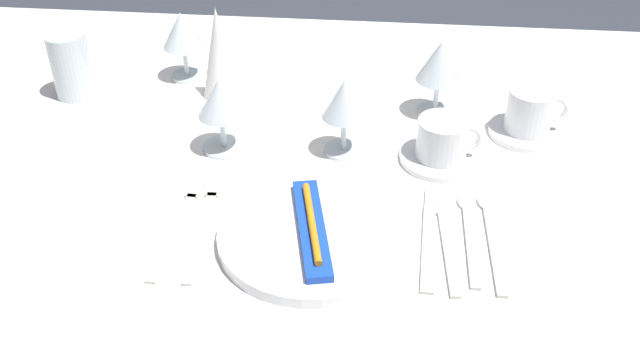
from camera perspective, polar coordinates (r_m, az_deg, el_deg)
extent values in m
cube|color=white|center=(1.21, 0.73, 1.01)|extent=(1.80, 1.10, 0.04)
cube|color=white|center=(1.74, 2.25, 8.48)|extent=(1.80, 0.01, 0.18)
cylinder|color=brown|center=(1.99, -21.75, 0.87)|extent=(0.07, 0.07, 0.70)
cylinder|color=white|center=(1.03, -0.63, -4.41)|extent=(0.27, 0.27, 0.02)
cube|color=blue|center=(1.02, -0.64, -3.77)|extent=(0.08, 0.21, 0.01)
cylinder|color=orange|center=(1.01, -0.64, -3.29)|extent=(0.04, 0.17, 0.01)
cube|color=beige|center=(1.05, -9.31, -4.31)|extent=(0.02, 0.20, 0.00)
cube|color=beige|center=(1.14, -8.29, -0.69)|extent=(0.02, 0.04, 0.00)
cube|color=beige|center=(1.06, -11.40, -4.28)|extent=(0.02, 0.19, 0.00)
cube|color=beige|center=(1.14, -9.73, -0.80)|extent=(0.02, 0.04, 0.00)
cube|color=beige|center=(1.03, 8.43, -5.17)|extent=(0.03, 0.19, 0.00)
cube|color=beige|center=(1.11, 8.56, -1.66)|extent=(0.02, 0.06, 0.00)
cube|color=beige|center=(1.03, 9.98, -5.57)|extent=(0.02, 0.18, 0.00)
ellipsoid|color=beige|center=(1.10, 9.44, -2.14)|extent=(0.03, 0.04, 0.01)
cube|color=beige|center=(1.05, 11.67, -5.00)|extent=(0.01, 0.17, 0.00)
ellipsoid|color=beige|center=(1.12, 11.32, -1.69)|extent=(0.03, 0.04, 0.01)
cube|color=beige|center=(1.05, 13.42, -5.21)|extent=(0.02, 0.19, 0.00)
ellipsoid|color=beige|center=(1.13, 12.83, -1.67)|extent=(0.03, 0.04, 0.01)
cylinder|color=white|center=(1.31, 15.72, 3.66)|extent=(0.13, 0.13, 0.01)
cylinder|color=white|center=(1.29, 16.02, 5.24)|extent=(0.08, 0.08, 0.07)
torus|color=white|center=(1.29, 17.74, 5.25)|extent=(0.05, 0.01, 0.05)
cylinder|color=white|center=(1.21, 9.32, 1.72)|extent=(0.13, 0.13, 0.01)
cylinder|color=white|center=(1.19, 9.50, 3.22)|extent=(0.08, 0.08, 0.07)
torus|color=white|center=(1.19, 11.48, 3.23)|extent=(0.05, 0.01, 0.05)
cylinder|color=silver|center=(1.34, 8.91, 5.31)|extent=(0.07, 0.07, 0.01)
cylinder|color=silver|center=(1.32, 9.04, 6.57)|extent=(0.01, 0.01, 0.06)
cone|color=silver|center=(1.29, 9.32, 9.15)|extent=(0.08, 0.08, 0.07)
cylinder|color=silver|center=(1.46, -10.29, 7.99)|extent=(0.06, 0.06, 0.01)
cylinder|color=silver|center=(1.45, -10.43, 9.13)|extent=(0.01, 0.01, 0.06)
cone|color=silver|center=(1.42, -10.71, 11.43)|extent=(0.08, 0.08, 0.07)
cylinder|color=silver|center=(1.23, -7.46, 2.57)|extent=(0.07, 0.07, 0.01)
cylinder|color=silver|center=(1.21, -7.58, 3.86)|extent=(0.01, 0.01, 0.06)
cone|color=silver|center=(1.18, -7.82, 6.39)|extent=(0.08, 0.08, 0.06)
cylinder|color=silver|center=(1.22, 1.81, 2.36)|extent=(0.06, 0.06, 0.01)
cylinder|color=silver|center=(1.20, 1.84, 3.70)|extent=(0.01, 0.01, 0.06)
cone|color=silver|center=(1.16, 1.90, 6.36)|extent=(0.07, 0.07, 0.07)
cylinder|color=silver|center=(1.43, -18.84, 8.46)|extent=(0.07, 0.07, 0.12)
cylinder|color=#C68C1E|center=(1.44, -18.57, 7.24)|extent=(0.06, 0.06, 0.04)
cone|color=white|center=(1.35, -7.87, 9.78)|extent=(0.07, 0.07, 0.17)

